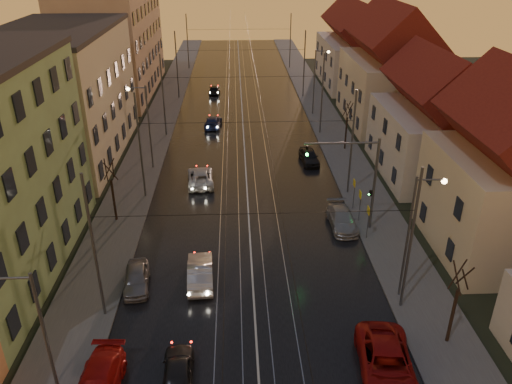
{
  "coord_description": "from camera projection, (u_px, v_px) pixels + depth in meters",
  "views": [
    {
      "loc": [
        -0.91,
        -13.88,
        19.19
      ],
      "look_at": [
        0.57,
        19.98,
        2.28
      ],
      "focal_mm": 35.0,
      "sensor_mm": 36.0,
      "label": 1
    }
  ],
  "objects": [
    {
      "name": "road",
      "position": [
        243.0,
        132.0,
        56.76
      ],
      "size": [
        16.0,
        120.0,
        0.04
      ],
      "primitive_type": "cube",
      "color": "black",
      "rests_on": "ground"
    },
    {
      "name": "sidewalk_left",
      "position": [
        155.0,
        132.0,
        56.34
      ],
      "size": [
        4.0,
        120.0,
        0.15
      ],
      "primitive_type": "cube",
      "color": "#4C4C4C",
      "rests_on": "ground"
    },
    {
      "name": "sidewalk_right",
      "position": [
        331.0,
        130.0,
        57.12
      ],
      "size": [
        4.0,
        120.0,
        0.15
      ],
      "primitive_type": "cube",
      "color": "#4C4C4C",
      "rests_on": "ground"
    },
    {
      "name": "tram_rail_0",
      "position": [
        224.0,
        132.0,
        56.66
      ],
      "size": [
        0.06,
        120.0,
        0.03
      ],
      "primitive_type": "cube",
      "color": "gray",
      "rests_on": "road"
    },
    {
      "name": "tram_rail_1",
      "position": [
        237.0,
        131.0,
        56.71
      ],
      "size": [
        0.06,
        120.0,
        0.03
      ],
      "primitive_type": "cube",
      "color": "gray",
      "rests_on": "road"
    },
    {
      "name": "tram_rail_2",
      "position": [
        250.0,
        131.0,
        56.77
      ],
      "size": [
        0.06,
        120.0,
        0.03
      ],
      "primitive_type": "cube",
      "color": "gray",
      "rests_on": "road"
    },
    {
      "name": "tram_rail_3",
      "position": [
        263.0,
        131.0,
        56.83
      ],
      "size": [
        0.06,
        120.0,
        0.03
      ],
      "primitive_type": "cube",
      "color": "gray",
      "rests_on": "road"
    },
    {
      "name": "apartment_left_2",
      "position": [
        63.0,
        96.0,
        48.04
      ],
      "size": [
        10.0,
        20.0,
        12.0
      ],
      "primitive_type": "cube",
      "color": "beige",
      "rests_on": "ground"
    },
    {
      "name": "apartment_left_3",
      "position": [
        114.0,
        42.0,
        69.05
      ],
      "size": [
        10.0,
        24.0,
        14.0
      ],
      "primitive_type": "cube",
      "color": "tan",
      "rests_on": "ground"
    },
    {
      "name": "house_right_1",
      "position": [
        510.0,
        178.0,
        32.65
      ],
      "size": [
        8.67,
        10.2,
        10.8
      ],
      "color": "beige",
      "rests_on": "ground"
    },
    {
      "name": "house_right_2",
      "position": [
        435.0,
        125.0,
        44.63
      ],
      "size": [
        9.18,
        12.24,
        9.2
      ],
      "color": "beige",
      "rests_on": "ground"
    },
    {
      "name": "house_right_3",
      "position": [
        389.0,
        73.0,
        57.52
      ],
      "size": [
        9.18,
        14.28,
        11.5
      ],
      "color": "beige",
      "rests_on": "ground"
    },
    {
      "name": "house_right_4",
      "position": [
        355.0,
        50.0,
        73.95
      ],
      "size": [
        9.18,
        16.32,
        10.0
      ],
      "color": "beige",
      "rests_on": "ground"
    },
    {
      "name": "catenary_pole_l_1",
      "position": [
        94.0,
        250.0,
        26.71
      ],
      "size": [
        0.16,
        0.16,
        9.0
      ],
      "primitive_type": "cylinder",
      "color": "#595B60",
      "rests_on": "ground"
    },
    {
      "name": "catenary_pole_r_1",
      "position": [
        411.0,
        242.0,
        27.38
      ],
      "size": [
        0.16,
        0.16,
        9.0
      ],
      "primitive_type": "cylinder",
      "color": "#595B60",
      "rests_on": "ground"
    },
    {
      "name": "catenary_pole_l_2",
      "position": [
        140.0,
        147.0,
        40.12
      ],
      "size": [
        0.16,
        0.16,
        9.0
      ],
      "primitive_type": "cylinder",
      "color": "#595B60",
      "rests_on": "ground"
    },
    {
      "name": "catenary_pole_r_2",
      "position": [
        352.0,
        144.0,
        40.79
      ],
      "size": [
        0.16,
        0.16,
        9.0
      ],
      "primitive_type": "cylinder",
      "color": "#595B60",
      "rests_on": "ground"
    },
    {
      "name": "catenary_pole_l_3",
      "position": [
        163.0,
        96.0,
        53.53
      ],
      "size": [
        0.16,
        0.16,
        9.0
      ],
      "primitive_type": "cylinder",
      "color": "#595B60",
      "rests_on": "ground"
    },
    {
      "name": "catenary_pole_r_3",
      "position": [
        322.0,
        94.0,
        54.2
      ],
      "size": [
        0.16,
        0.16,
        9.0
      ],
      "primitive_type": "cylinder",
      "color": "#595B60",
      "rests_on": "ground"
    },
    {
      "name": "catenary_pole_l_4",
      "position": [
        177.0,
        66.0,
        66.94
      ],
      "size": [
        0.16,
        0.16,
        9.0
      ],
      "primitive_type": "cylinder",
      "color": "#595B60",
      "rests_on": "ground"
    },
    {
      "name": "catenary_pole_r_4",
      "position": [
        304.0,
        65.0,
        67.61
      ],
      "size": [
        0.16,
        0.16,
        9.0
      ],
      "primitive_type": "cylinder",
      "color": "#595B60",
      "rests_on": "ground"
    },
    {
      "name": "catenary_pole_l_5",
      "position": [
        188.0,
        42.0,
        83.03
      ],
      "size": [
        0.16,
        0.16,
        9.0
      ],
      "primitive_type": "cylinder",
      "color": "#595B60",
      "rests_on": "ground"
    },
    {
      "name": "catenary_pole_r_5",
      "position": [
        290.0,
        41.0,
        83.7
      ],
      "size": [
        0.16,
        0.16,
        9.0
      ],
      "primitive_type": "cylinder",
      "color": "#595B60",
      "rests_on": "ground"
    },
    {
      "name": "street_lamp_0",
      "position": [
        38.0,
        336.0,
        20.26
      ],
      "size": [
        1.75,
        0.32,
        8.0
      ],
      "color": "#595B60",
      "rests_on": "ground"
    },
    {
      "name": "street_lamp_1",
      "position": [
        415.0,
        227.0,
        28.12
      ],
      "size": [
        1.75,
        0.32,
        8.0
      ],
      "color": "#595B60",
      "rests_on": "ground"
    },
    {
      "name": "street_lamp_2",
      "position": [
        145.0,
        119.0,
        45.29
      ],
      "size": [
        1.75,
        0.32,
        8.0
      ],
      "color": "#595B60",
      "rests_on": "ground"
    },
    {
      "name": "street_lamp_3",
      "position": [
        317.0,
        76.0,
        60.3
      ],
      "size": [
        1.75,
        0.32,
        8.0
      ],
      "color": "#595B60",
      "rests_on": "ground"
    },
    {
      "name": "traffic_light_mast",
      "position": [
        362.0,
        173.0,
        35.35
      ],
      "size": [
        5.3,
        0.32,
        7.2
      ],
      "color": "#595B60",
      "rests_on": "ground"
    },
    {
      "name": "bare_tree_0",
      "position": [
        113.0,
        192.0,
        37.38
      ],
      "size": [
        1.09,
        1.09,
        5.11
      ],
      "color": "black",
      "rests_on": "ground"
    },
    {
      "name": "bare_tree_1",
      "position": [
        455.0,
        306.0,
        25.66
      ],
      "size": [
        1.09,
        1.09,
        5.11
      ],
      "color": "black",
      "rests_on": "ground"
    },
    {
      "name": "bare_tree_2",
      "position": [
        346.0,
        127.0,
        50.7
      ],
      "size": [
        1.09,
        1.09,
        5.11
      ],
      "color": "black",
      "rests_on": "ground"
    },
    {
      "name": "driving_car_0",
      "position": [
        178.0,
        371.0,
        24.15
      ],
      "size": [
        1.72,
        3.84,
        1.28
      ],
      "primitive_type": "imported",
      "rotation": [
        0.0,
        0.0,
        3.2
      ],
      "color": "black",
      "rests_on": "ground"
    },
    {
      "name": "driving_car_1",
      "position": [
        200.0,
        272.0,
        31.29
      ],
      "size": [
        1.8,
        4.51,
        1.46
      ],
      "primitive_type": "imported",
      "rotation": [
        0.0,
        0.0,
        3.2
      ],
      "color": "#A8A9AE",
      "rests_on": "ground"
    },
    {
      "name": "driving_car_2",
      "position": [
        200.0,
        177.0,
        44.15
      ],
      "size": [
        2.61,
        4.95,
        1.33
      ],
      "primitive_type": "imported",
      "rotation": [
        0.0,
        0.0,
        3.23
      ],
      "color": "#B6B6B6",
      "rests_on": "ground"
    },
    {
      "name": "driving_car_3",
      "position": [
        213.0,
        122.0,
        58.0
      ],
      "size": [
        2.14,
        4.39,
        1.23
      ],
      "primitive_type": "imported",
      "rotation": [
        0.0,
        0.0,
        3.04
      ],
      "color": "#19224B",
      "rests_on": "ground"
    },
    {
      "name": "driving_car_4",
      "position": [
        214.0,
        90.0,
        70.77
      ],
      "size": [
        1.6,
        3.65,
        1.22
      ],
      "primitive_type": "imported",
      "rotation": [
        0.0,
        0.0,
        3.1
      ],
      "color": "black",
      "rests_on": "ground"
    },
    {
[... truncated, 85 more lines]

